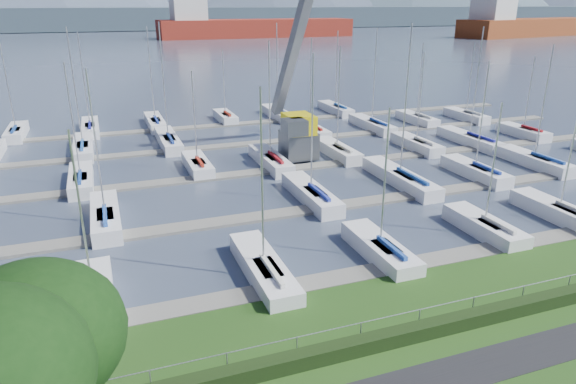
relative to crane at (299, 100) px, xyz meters
name	(u,v)px	position (x,y,z in m)	size (l,w,h in m)	color
path	(417,384)	(-7.76, -33.14, -5.32)	(160.00, 2.00, 0.04)	black
water	(115,35)	(-7.76, 229.86, -5.73)	(800.00, 540.00, 0.20)	#3F495D
hedge	(385,340)	(-7.76, -30.54, -4.98)	(80.00, 0.70, 0.70)	black
fence	(381,318)	(-7.76, -30.14, -4.13)	(0.04, 0.04, 80.00)	#92949A
foothill	(108,18)	(-7.76, 299.86, 0.67)	(900.00, 80.00, 12.00)	#3B4B57
docks	(234,175)	(-7.76, -4.14, -5.55)	(90.00, 41.60, 0.25)	slate
crane	(299,100)	(0.00, 0.00, 0.00)	(5.40, 13.23, 22.35)	#595C60
cargo_ship_mid	(248,28)	(48.46, 187.94, -1.68)	(88.78, 19.51, 21.50)	maroon
cargo_ship_east	(526,27)	(173.60, 151.81, -1.62)	(85.70, 33.66, 21.50)	brown
sailboat_fleet	(200,107)	(-9.84, -0.42, 0.04)	(75.71, 50.03, 13.39)	silver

